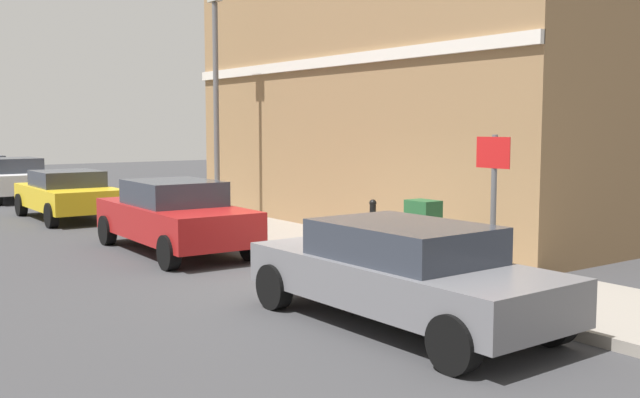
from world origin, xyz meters
name	(u,v)px	position (x,y,z in m)	size (l,w,h in m)	color
ground	(315,281)	(0.00, 0.00, 0.00)	(80.00, 80.00, 0.00)	#38383A
sidewalk	(237,227)	(1.88, 6.00, 0.07)	(2.63, 30.00, 0.15)	gray
corner_building	(423,87)	(6.29, 4.09, 3.57)	(6.29, 12.17, 7.13)	olive
car_grey	(401,271)	(-0.67, -2.85, 0.71)	(1.96, 4.52, 1.34)	slate
car_red	(174,215)	(-0.71, 3.96, 0.76)	(1.99, 4.53, 1.47)	maroon
car_yellow	(68,194)	(-0.85, 10.58, 0.71)	(1.99, 4.16, 1.34)	gold
car_white	(12,179)	(-0.85, 16.86, 0.76)	(2.04, 4.08, 1.47)	silver
utility_cabinet	(423,236)	(1.81, -0.66, 0.68)	(0.46, 0.61, 1.15)	#1E4C28
bollard_near_cabinet	(373,225)	(1.91, 0.80, 0.70)	(0.14, 0.14, 1.04)	black
street_sign	(493,191)	(1.04, -2.86, 1.66)	(0.08, 0.60, 2.30)	#59595B
lamppost	(216,97)	(1.89, 7.01, 3.30)	(0.20, 0.44, 5.72)	#59595B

